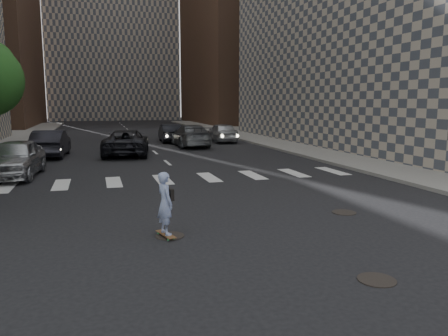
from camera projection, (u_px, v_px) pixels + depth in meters
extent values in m
plane|color=black|center=(265.00, 244.00, 10.02)|extent=(160.00, 160.00, 0.00)
cube|color=gray|center=(345.00, 144.00, 33.03)|extent=(13.00, 80.00, 0.15)
cube|color=black|center=(353.00, 122.00, 26.13)|extent=(0.30, 18.00, 4.00)
cube|color=brown|center=(254.00, 1.00, 65.04)|extent=(18.00, 24.00, 36.00)
cylinder|color=black|center=(377.00, 280.00, 7.99)|extent=(0.70, 0.70, 0.02)
cylinder|color=black|center=(170.00, 236.00, 10.60)|extent=(0.70, 0.70, 0.02)
cylinder|color=black|center=(344.00, 212.00, 12.84)|extent=(0.70, 0.70, 0.02)
cube|color=brown|center=(166.00, 234.00, 10.52)|extent=(0.41, 0.83, 0.02)
cylinder|color=#36B15B|center=(168.00, 240.00, 10.25)|extent=(0.04, 0.06, 0.05)
cylinder|color=#36B15B|center=(174.00, 239.00, 10.33)|extent=(0.04, 0.06, 0.05)
cylinder|color=#36B15B|center=(158.00, 234.00, 10.73)|extent=(0.04, 0.06, 0.05)
cylinder|color=#36B15B|center=(164.00, 233.00, 10.80)|extent=(0.04, 0.06, 0.05)
imported|color=#9CAEE3|center=(165.00, 203.00, 10.40)|extent=(0.50, 0.63, 1.51)
cube|color=black|center=(170.00, 194.00, 10.50)|extent=(0.15, 0.26, 0.29)
imported|color=#ABADB2|center=(15.00, 158.00, 18.79)|extent=(2.30, 4.94, 1.64)
imported|color=black|center=(51.00, 143.00, 25.70)|extent=(2.01, 4.93, 1.59)
imported|color=#505357|center=(190.00, 136.00, 31.59)|extent=(2.22, 5.45, 1.58)
imported|color=black|center=(126.00, 143.00, 26.45)|extent=(3.28, 5.86, 1.55)
imported|color=#BABDC2|center=(222.00, 132.00, 35.08)|extent=(1.97, 4.61, 1.55)
imported|color=black|center=(170.00, 133.00, 35.21)|extent=(1.73, 4.46, 1.45)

